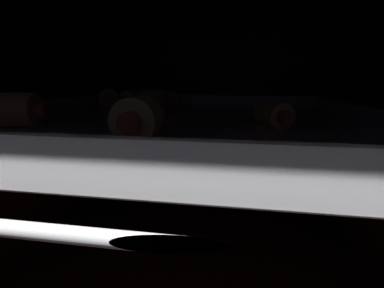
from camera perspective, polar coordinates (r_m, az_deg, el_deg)
name	(u,v)px	position (r cm, az deg, el deg)	size (l,w,h in cm)	color
ground_plane	(183,280)	(41.58, -1.86, -26.62)	(51.51, 52.94, 1.20)	black
oven_wall_back	(207,107)	(57.82, 3.06, 7.73)	(51.51, 1.20, 41.18)	black
oven_rack_mid	(182,131)	(32.53, -2.13, 2.67)	(46.92, 49.53, 0.72)	#B7B7BC
baking_tray_mid	(182,122)	(32.36, -2.15, 4.55)	(40.33, 39.86, 2.92)	silver
pig_in_blanket_mid_0	(273,114)	(28.10, 16.58, 6.05)	(3.64, 6.43, 2.45)	#E7B07B
pig_in_blanket_mid_1	(17,110)	(31.39, -32.84, 6.00)	(6.03, 4.04, 3.32)	#DBB070
pig_in_blanket_mid_2	(138,119)	(20.65, -11.27, 5.18)	(3.54, 5.01, 3.30)	#DEC283
pig_in_blanket_mid_3	(165,100)	(45.58, -5.72, 9.12)	(5.04, 4.22, 2.62)	#DDC57D
pig_in_blanket_mid_4	(153,101)	(40.34, -8.09, 9.01)	(5.32, 4.37, 3.25)	#DAB274
pig_in_blanket_mid_5	(133,100)	(44.93, -12.17, 9.08)	(3.89, 5.42, 2.99)	#D5B57A
pig_in_blanket_mid_6	(110,98)	(49.09, -16.78, 9.24)	(3.78, 5.13, 3.18)	#EABE78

